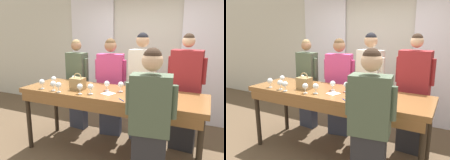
% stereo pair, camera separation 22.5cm
% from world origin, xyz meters
% --- Properties ---
extents(ground_plane, '(18.00, 18.00, 0.00)m').
position_xyz_m(ground_plane, '(0.00, 0.00, 0.00)').
color(ground_plane, brown).
extents(wall_back, '(12.00, 0.06, 2.80)m').
position_xyz_m(wall_back, '(0.00, 1.86, 1.40)').
color(wall_back, beige).
rests_on(wall_back, ground_plane).
extents(curtain_panel_left, '(1.10, 0.03, 2.69)m').
position_xyz_m(curtain_panel_left, '(-1.29, 1.80, 1.34)').
color(curtain_panel_left, white).
rests_on(curtain_panel_left, ground_plane).
extents(curtain_panel_right, '(1.10, 0.03, 2.69)m').
position_xyz_m(curtain_panel_right, '(1.29, 1.80, 1.34)').
color(curtain_panel_right, white).
rests_on(curtain_panel_right, ground_plane).
extents(tasting_bar, '(2.69, 0.82, 1.01)m').
position_xyz_m(tasting_bar, '(0.00, -0.02, 0.92)').
color(tasting_bar, brown).
rests_on(tasting_bar, ground_plane).
extents(wine_bottle, '(0.08, 0.08, 0.29)m').
position_xyz_m(wine_bottle, '(0.43, -0.07, 1.12)').
color(wine_bottle, black).
rests_on(wine_bottle, tasting_bar).
extents(handbag, '(0.20, 0.16, 0.25)m').
position_xyz_m(handbag, '(-0.47, -0.11, 1.11)').
color(handbag, '#997A4C').
rests_on(handbag, tasting_bar).
extents(wine_glass_front_left, '(0.08, 0.08, 0.14)m').
position_xyz_m(wine_glass_front_left, '(-0.99, -0.29, 1.11)').
color(wine_glass_front_left, white).
rests_on(wine_glass_front_left, tasting_bar).
extents(wine_glass_front_mid, '(0.08, 0.08, 0.14)m').
position_xyz_m(wine_glass_front_mid, '(-0.05, 0.02, 1.11)').
color(wine_glass_front_mid, white).
rests_on(wine_glass_front_mid, tasting_bar).
extents(wine_glass_front_right, '(0.08, 0.08, 0.14)m').
position_xyz_m(wine_glass_front_right, '(0.56, 0.24, 1.11)').
color(wine_glass_front_right, white).
rests_on(wine_glass_front_right, tasting_bar).
extents(wine_glass_center_left, '(0.08, 0.08, 0.14)m').
position_xyz_m(wine_glass_center_left, '(0.15, 0.05, 1.11)').
color(wine_glass_center_left, white).
rests_on(wine_glass_center_left, tasting_bar).
extents(wine_glass_center_mid, '(0.08, 0.08, 0.14)m').
position_xyz_m(wine_glass_center_mid, '(-0.18, -0.23, 1.11)').
color(wine_glass_center_mid, white).
rests_on(wine_glass_center_mid, tasting_bar).
extents(wine_glass_center_right, '(0.08, 0.08, 0.14)m').
position_xyz_m(wine_glass_center_right, '(-0.71, 0.15, 1.11)').
color(wine_glass_center_right, white).
rests_on(wine_glass_center_right, tasting_bar).
extents(wine_glass_back_left, '(0.08, 0.08, 0.14)m').
position_xyz_m(wine_glass_back_left, '(-0.64, -0.34, 1.11)').
color(wine_glass_back_left, white).
rests_on(wine_glass_back_left, tasting_bar).
extents(wine_glass_back_mid, '(0.08, 0.08, 0.14)m').
position_xyz_m(wine_glass_back_mid, '(-0.32, -0.29, 1.11)').
color(wine_glass_back_mid, white).
rests_on(wine_glass_back_mid, tasting_bar).
extents(wine_glass_back_right, '(0.08, 0.08, 0.14)m').
position_xyz_m(wine_glass_back_right, '(0.63, 0.33, 1.11)').
color(wine_glass_back_right, white).
rests_on(wine_glass_back_right, tasting_bar).
extents(wine_glass_near_host, '(0.08, 0.08, 0.14)m').
position_xyz_m(wine_glass_near_host, '(-0.77, -0.31, 1.11)').
color(wine_glass_near_host, white).
rests_on(wine_glass_near_host, tasting_bar).
extents(wine_glass_by_bottle, '(0.08, 0.08, 0.14)m').
position_xyz_m(wine_glass_by_bottle, '(-0.97, -0.04, 1.11)').
color(wine_glass_by_bottle, white).
rests_on(wine_glass_by_bottle, tasting_bar).
extents(napkin, '(0.19, 0.19, 0.00)m').
position_xyz_m(napkin, '(0.04, -0.12, 1.02)').
color(napkin, white).
rests_on(napkin, tasting_bar).
extents(pen, '(0.10, 0.09, 0.01)m').
position_xyz_m(pen, '(0.31, -0.32, 1.02)').
color(pen, '#193399').
rests_on(pen, tasting_bar).
extents(guest_olive_jacket, '(0.50, 0.24, 1.72)m').
position_xyz_m(guest_olive_jacket, '(-0.98, 0.66, 0.89)').
color(guest_olive_jacket, '#383D51').
rests_on(guest_olive_jacket, ground_plane).
extents(guest_pink_top, '(0.57, 0.28, 1.75)m').
position_xyz_m(guest_pink_top, '(-0.29, 0.66, 0.90)').
color(guest_pink_top, '#383D51').
rests_on(guest_pink_top, ground_plane).
extents(guest_cream_sweater, '(0.53, 0.31, 1.85)m').
position_xyz_m(guest_cream_sweater, '(0.28, 0.66, 0.96)').
color(guest_cream_sweater, '#383D51').
rests_on(guest_cream_sweater, ground_plane).
extents(guest_striped_shirt, '(0.57, 0.29, 1.84)m').
position_xyz_m(guest_striped_shirt, '(0.98, 0.66, 0.92)').
color(guest_striped_shirt, '#28282D').
rests_on(guest_striped_shirt, ground_plane).
extents(host_pouring, '(0.54, 0.28, 1.71)m').
position_xyz_m(host_pouring, '(0.77, -0.64, 0.88)').
color(host_pouring, '#28282D').
rests_on(host_pouring, ground_plane).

